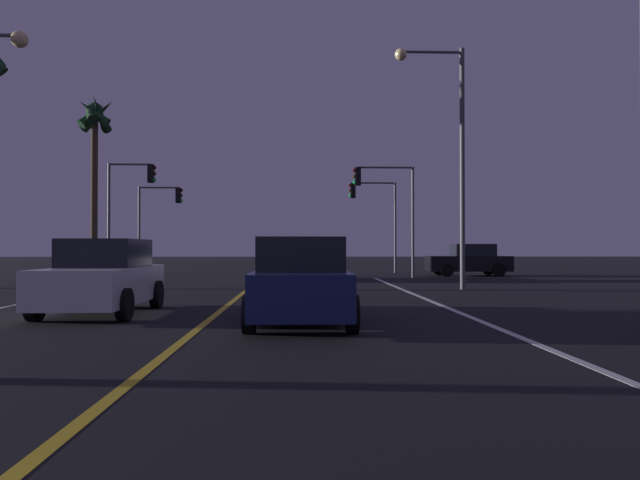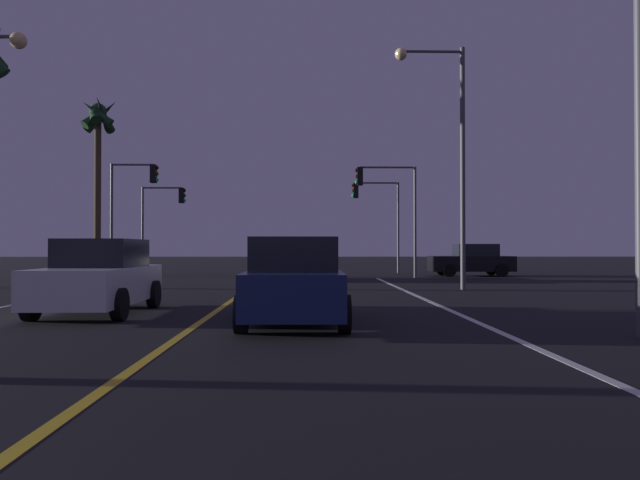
{
  "view_description": "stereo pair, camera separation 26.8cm",
  "coord_description": "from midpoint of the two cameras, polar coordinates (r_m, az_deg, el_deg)",
  "views": [
    {
      "loc": [
        1.88,
        0.63,
        1.5
      ],
      "look_at": [
        2.61,
        22.17,
        1.78
      ],
      "focal_mm": 33.25,
      "sensor_mm": 36.0,
      "label": 1
    },
    {
      "loc": [
        2.15,
        0.63,
        1.5
      ],
      "look_at": [
        2.61,
        22.17,
        1.78
      ],
      "focal_mm": 33.25,
      "sensor_mm": 36.0,
      "label": 2
    }
  ],
  "objects": [
    {
      "name": "car_ahead_far",
      "position": [
        27.57,
        -1.48,
        -2.16
      ],
      "size": [
        2.02,
        4.3,
        1.7
      ],
      "rotation": [
        0.0,
        0.0,
        1.57
      ],
      "color": "black",
      "rests_on": "ground"
    },
    {
      "name": "traffic_light_near_right",
      "position": [
        29.86,
        5.97,
        4.31
      ],
      "size": [
        3.09,
        0.36,
        5.57
      ],
      "rotation": [
        0.0,
        0.0,
        3.14
      ],
      "color": "#4C4C51",
      "rests_on": "ground"
    },
    {
      "name": "palm_tree_left_far",
      "position": [
        34.63,
        -21.06,
        9.7
      ],
      "size": [
        2.21,
        2.21,
        9.67
      ],
      "color": "#473826",
      "rests_on": "ground"
    },
    {
      "name": "car_lead_same_lane",
      "position": [
        11.67,
        -2.53,
        -4.08
      ],
      "size": [
        2.02,
        4.3,
        1.7
      ],
      "rotation": [
        0.0,
        0.0,
        1.57
      ],
      "color": "black",
      "rests_on": "ground"
    },
    {
      "name": "lane_edge_right",
      "position": [
        11.81,
        15.72,
        -8.0
      ],
      "size": [
        0.16,
        35.6,
        0.01
      ],
      "primitive_type": "cube",
      "color": "silver",
      "rests_on": "ground"
    },
    {
      "name": "traffic_light_far_left",
      "position": [
        36.01,
        -15.32,
        2.89
      ],
      "size": [
        2.61,
        0.36,
        5.08
      ],
      "color": "#4C4C51",
      "rests_on": "ground"
    },
    {
      "name": "car_crossing_side",
      "position": [
        32.38,
        13.93,
        -1.93
      ],
      "size": [
        4.3,
        2.02,
        1.7
      ],
      "rotation": [
        0.0,
        0.0,
        3.14
      ],
      "color": "black",
      "rests_on": "ground"
    },
    {
      "name": "lane_center_divider",
      "position": [
        11.44,
        -12.2,
        -8.25
      ],
      "size": [
        0.16,
        35.6,
        0.01
      ],
      "primitive_type": "cube",
      "color": "gold",
      "rests_on": "ground"
    },
    {
      "name": "street_lamp_right_far",
      "position": [
        22.15,
        11.79,
        9.68
      ],
      "size": [
        2.54,
        0.44,
        8.73
      ],
      "rotation": [
        0.0,
        0.0,
        3.14
      ],
      "color": "#4C4C51",
      "rests_on": "ground"
    },
    {
      "name": "traffic_light_far_right",
      "position": [
        35.31,
        4.92,
        3.31
      ],
      "size": [
        2.84,
        0.36,
        5.4
      ],
      "rotation": [
        0.0,
        0.0,
        3.14
      ],
      "color": "#4C4C51",
      "rests_on": "ground"
    },
    {
      "name": "traffic_light_near_left",
      "position": [
        30.78,
        -18.01,
        4.23
      ],
      "size": [
        2.38,
        0.36,
        5.67
      ],
      "color": "#4C4C51",
      "rests_on": "ground"
    },
    {
      "name": "car_oncoming",
      "position": [
        14.39,
        -20.66,
        -3.4
      ],
      "size": [
        2.02,
        4.3,
        1.7
      ],
      "rotation": [
        0.0,
        0.0,
        -1.57
      ],
      "color": "black",
      "rests_on": "ground"
    },
    {
      "name": "street_lamp_right_near",
      "position": [
        11.61,
        26.3,
        15.87
      ],
      "size": [
        1.96,
        0.44,
        7.53
      ],
      "rotation": [
        0.0,
        0.0,
        3.14
      ],
      "color": "#4C4C51",
      "rests_on": "ground"
    }
  ]
}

